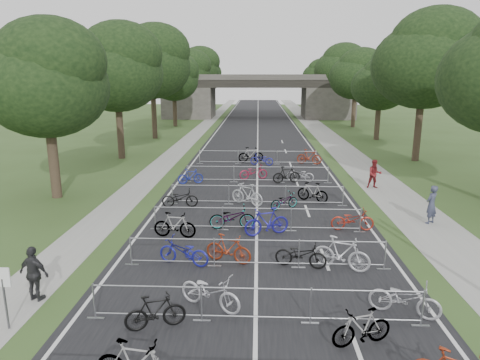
{
  "coord_description": "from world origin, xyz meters",
  "views": [
    {
      "loc": [
        0.01,
        -7.21,
        6.78
      ],
      "look_at": [
        -0.97,
        16.11,
        1.1
      ],
      "focal_mm": 32.0,
      "sensor_mm": 36.0,
      "label": 1
    }
  ],
  "objects_px": {
    "overpass_bridge": "(258,96)",
    "park_sign": "(3,287)",
    "pedestrian_b": "(375,174)",
    "pedestrian_a": "(431,205)",
    "pedestrian_c": "(34,274)"
  },
  "relations": [
    {
      "from": "pedestrian_a",
      "to": "overpass_bridge",
      "type": "bearing_deg",
      "value": -119.08
    },
    {
      "from": "overpass_bridge",
      "to": "pedestrian_c",
      "type": "xyz_separation_m",
      "value": [
        -6.8,
        -60.45,
        -2.65
      ]
    },
    {
      "from": "overpass_bridge",
      "to": "park_sign",
      "type": "bearing_deg",
      "value": -96.26
    },
    {
      "from": "park_sign",
      "to": "pedestrian_c",
      "type": "xyz_separation_m",
      "value": [
        0.0,
        1.55,
        -0.39
      ]
    },
    {
      "from": "park_sign",
      "to": "pedestrian_c",
      "type": "distance_m",
      "value": 1.6
    },
    {
      "from": "overpass_bridge",
      "to": "pedestrian_a",
      "type": "distance_m",
      "value": 53.38
    },
    {
      "from": "overpass_bridge",
      "to": "pedestrian_b",
      "type": "relative_size",
      "value": 17.37
    },
    {
      "from": "overpass_bridge",
      "to": "pedestrian_c",
      "type": "bearing_deg",
      "value": -96.42
    },
    {
      "from": "overpass_bridge",
      "to": "pedestrian_b",
      "type": "bearing_deg",
      "value": -81.07
    },
    {
      "from": "overpass_bridge",
      "to": "park_sign",
      "type": "relative_size",
      "value": 16.99
    },
    {
      "from": "pedestrian_a",
      "to": "pedestrian_b",
      "type": "distance_m",
      "value": 6.59
    },
    {
      "from": "park_sign",
      "to": "pedestrian_a",
      "type": "bearing_deg",
      "value": 31.89
    },
    {
      "from": "overpass_bridge",
      "to": "pedestrian_a",
      "type": "xyz_separation_m",
      "value": [
        8.17,
        -52.68,
        -2.61
      ]
    },
    {
      "from": "pedestrian_b",
      "to": "pedestrian_c",
      "type": "relative_size",
      "value": 1.01
    },
    {
      "from": "pedestrian_a",
      "to": "pedestrian_c",
      "type": "relative_size",
      "value": 1.05
    }
  ]
}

